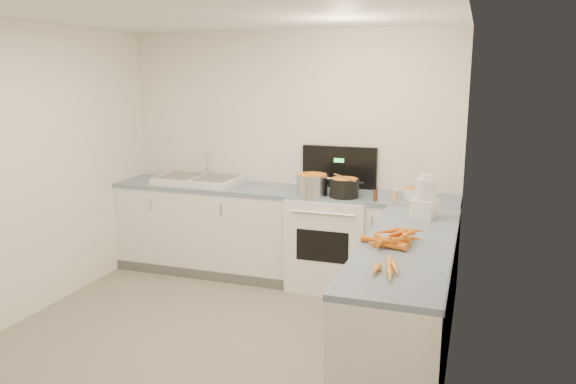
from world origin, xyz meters
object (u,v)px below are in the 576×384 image
(black_pot, at_px, (344,189))
(food_processor, at_px, (425,199))
(extract_bottle, at_px, (375,195))
(sink, at_px, (198,180))
(stove, at_px, (331,239))
(spice_jar, at_px, (395,196))
(mixing_bowl, at_px, (414,193))
(steel_pot, at_px, (312,186))

(black_pot, xyz_separation_m, food_processor, (0.78, -0.54, 0.07))
(extract_bottle, bearing_deg, sink, 173.19)
(sink, relative_size, extract_bottle, 8.15)
(stove, distance_m, sink, 1.54)
(black_pot, height_order, spice_jar, black_pot)
(mixing_bowl, bearing_deg, sink, 179.52)
(spice_jar, relative_size, food_processor, 0.28)
(mixing_bowl, height_order, extract_bottle, extract_bottle)
(steel_pot, relative_size, black_pot, 1.10)
(sink, xyz_separation_m, food_processor, (2.38, -0.70, 0.11))
(sink, distance_m, food_processor, 2.49)
(food_processor, bearing_deg, stove, 143.97)
(steel_pot, height_order, black_pot, steel_pot)
(stove, xyz_separation_m, steel_pot, (-0.15, -0.15, 0.56))
(stove, distance_m, black_pot, 0.58)
(spice_jar, bearing_deg, extract_bottle, -158.24)
(mixing_bowl, distance_m, spice_jar, 0.21)
(sink, bearing_deg, stove, -0.62)
(mixing_bowl, distance_m, food_processor, 0.70)
(black_pot, distance_m, mixing_bowl, 0.65)
(stove, xyz_separation_m, mixing_bowl, (0.78, -0.00, 0.52))
(spice_jar, bearing_deg, mixing_bowl, 42.41)
(sink, relative_size, black_pot, 3.14)
(mixing_bowl, bearing_deg, black_pot, -167.62)
(spice_jar, height_order, food_processor, food_processor)
(stove, distance_m, food_processor, 1.31)
(sink, relative_size, food_processor, 2.44)
(black_pot, bearing_deg, food_processor, -34.55)
(steel_pot, bearing_deg, food_processor, -25.90)
(sink, distance_m, spice_jar, 2.08)
(spice_jar, bearing_deg, steel_pot, -179.60)
(steel_pot, distance_m, spice_jar, 0.78)
(sink, height_order, spice_jar, sink)
(spice_jar, bearing_deg, black_pot, 179.54)
(stove, height_order, sink, stove)
(extract_bottle, height_order, spice_jar, extract_bottle)
(sink, height_order, black_pot, sink)
(extract_bottle, xyz_separation_m, spice_jar, (0.17, 0.07, -0.00))
(black_pot, height_order, food_processor, food_processor)
(extract_bottle, distance_m, food_processor, 0.67)
(extract_bottle, bearing_deg, food_processor, -44.55)
(steel_pot, bearing_deg, mixing_bowl, 8.94)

